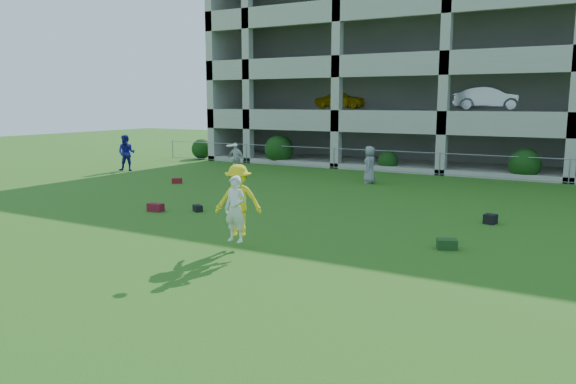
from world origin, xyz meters
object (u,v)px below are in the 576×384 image
Objects in this scene: bystander_a at (126,153)px; frisbee_contest at (238,202)px; bystander_b at (236,158)px; parking_garage at (480,66)px; crate_d at (490,219)px; bystander_c at (370,165)px.

frisbee_contest reaches higher than bystander_a.
parking_garage reaches higher than bystander_b.
parking_garage is (0.53, 25.95, 4.76)m from frisbee_contest.
crate_d is 8.30m from frisbee_contest.
parking_garage reaches higher than bystander_a.
bystander_b is at bearing -104.90° from bystander_c.
crate_d is at bearing 28.26° from bystander_c.
bystander_a is 1.19× the size of bystander_b.
bystander_c reaches higher than crate_d.
parking_garage is at bearing 53.79° from bystander_b.
bystander_b is at bearing -124.87° from parking_garage.
bystander_c reaches higher than bystander_b.
bystander_c is (7.33, 0.38, 0.04)m from bystander_b.
frisbee_contest is (1.55, -12.83, 0.39)m from bystander_c.
bystander_b is 0.70× the size of frisbee_contest.
crate_d is 0.01× the size of parking_garage.
bystander_a reaches higher than bystander_c.
parking_garage is at bearing 88.84° from frisbee_contest.
bystander_b is 15.30m from frisbee_contest.
bystander_c is 0.06× the size of parking_garage.
bystander_c is at bearing 136.13° from crate_d.
bystander_b is 7.34m from bystander_c.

